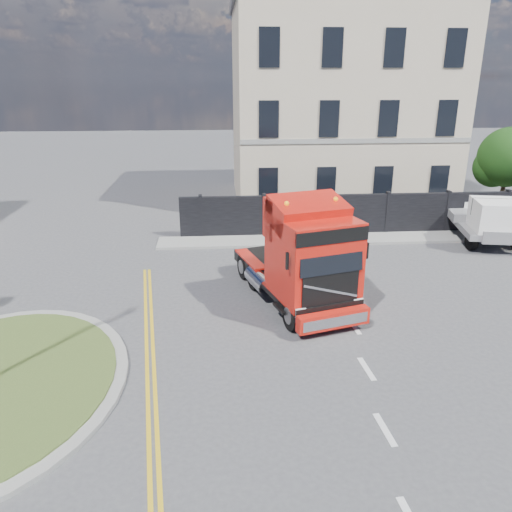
{
  "coord_description": "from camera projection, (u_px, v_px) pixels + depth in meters",
  "views": [
    {
      "loc": [
        -1.13,
        -13.96,
        7.32
      ],
      "look_at": [
        0.03,
        1.26,
        1.8
      ],
      "focal_mm": 35.0,
      "sensor_mm": 36.0,
      "label": 1
    }
  ],
  "objects": [
    {
      "name": "ground",
      "position": [
        258.0,
        323.0,
        15.66
      ],
      "size": [
        120.0,
        120.0,
        0.0
      ],
      "primitive_type": "plane",
      "color": "#424244",
      "rests_on": "ground"
    },
    {
      "name": "hoarding_fence",
      "position": [
        378.0,
        214.0,
        24.23
      ],
      "size": [
        18.8,
        0.25,
        2.0
      ],
      "color": "black",
      "rests_on": "ground"
    },
    {
      "name": "georgian_building",
      "position": [
        337.0,
        104.0,
        29.6
      ],
      "size": [
        12.3,
        10.3,
        12.8
      ],
      "color": "beige",
      "rests_on": "ground"
    },
    {
      "name": "tree",
      "position": [
        505.0,
        160.0,
        27.0
      ],
      "size": [
        3.2,
        3.2,
        4.8
      ],
      "color": "#382619",
      "rests_on": "ground"
    },
    {
      "name": "pavement_far",
      "position": [
        370.0,
        238.0,
        23.66
      ],
      "size": [
        20.0,
        1.6,
        0.12
      ],
      "primitive_type": "cube",
      "color": "gray",
      "rests_on": "ground"
    },
    {
      "name": "truck",
      "position": [
        304.0,
        261.0,
        16.23
      ],
      "size": [
        3.91,
        6.57,
        3.7
      ],
      "rotation": [
        0.0,
        0.0,
        0.28
      ],
      "color": "black",
      "rests_on": "ground"
    },
    {
      "name": "flatbed_pickup",
      "position": [
        490.0,
        220.0,
        22.59
      ],
      "size": [
        3.1,
        5.66,
        2.21
      ],
      "rotation": [
        0.0,
        0.0,
        -0.2
      ],
      "color": "slate",
      "rests_on": "ground"
    }
  ]
}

